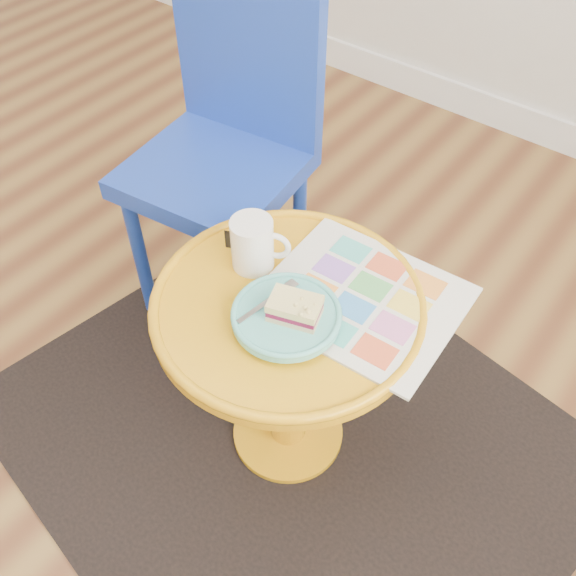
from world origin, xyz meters
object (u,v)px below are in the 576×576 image
Objects in this scene: chair at (228,139)px; newspaper at (362,298)px; side_table at (288,347)px; mug at (253,243)px; plate at (286,316)px.

newspaper is at bearing -30.55° from chair.
side_table is 4.51× the size of mug.
chair is 0.43m from mug.
plate is (0.14, -0.08, -0.04)m from mug.
chair is at bearing 115.09° from mug.
plate is (0.03, -0.04, 0.16)m from side_table.
chair is 2.43× the size of newspaper.
plate is (0.46, -0.36, 0.01)m from chair.
side_table is 0.56m from chair.
mug reaches higher than side_table.
chair is (-0.43, 0.32, 0.15)m from side_table.
chair is 7.55× the size of mug.
newspaper is at bearing 40.94° from side_table.
side_table is 0.20m from newspaper.
chair reaches higher than side_table.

